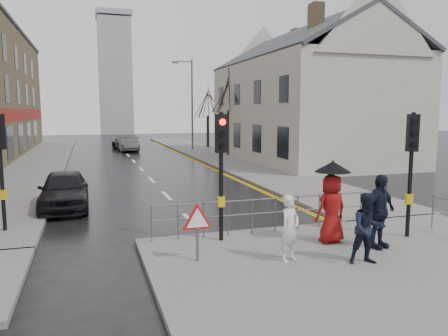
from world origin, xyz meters
TOP-DOWN VIEW (x-y plane):
  - ground at (0.00, 0.00)m, footprint 120.00×120.00m
  - near_pavement at (3.00, -3.50)m, footprint 10.00×9.00m
  - left_pavement at (-6.50, 23.00)m, footprint 4.00×44.00m
  - right_pavement at (6.50, 25.00)m, footprint 4.00×40.00m
  - pavement_bridge_right at (6.50, 3.00)m, footprint 4.00×4.20m
  - building_right_cream at (12.00, 18.00)m, footprint 9.00×16.40m
  - church_tower at (1.50, 62.00)m, footprint 5.00×5.00m
  - traffic_signal_near_left at (0.20, 0.20)m, footprint 0.28×0.27m
  - traffic_signal_near_right at (5.20, -1.00)m, footprint 0.34×0.33m
  - traffic_signal_far_left at (-5.50, 3.00)m, footprint 0.34×0.33m
  - guard_railing_front at (1.95, 0.60)m, footprint 7.14×0.04m
  - warning_sign at (-0.80, -1.21)m, footprint 0.80×0.07m
  - street_lamp at (5.82, 28.00)m, footprint 1.83×0.25m
  - tree_near at (7.50, 22.00)m, footprint 2.40×2.40m
  - tree_far at (8.00, 30.00)m, footprint 2.40×2.40m
  - pedestrian_a at (1.22, -1.83)m, footprint 0.66×0.58m
  - pedestrian_b at (2.81, -2.53)m, footprint 0.90×0.77m
  - pedestrian_with_umbrella at (2.89, -0.85)m, footprint 0.96×0.96m
  - pedestrian_d at (3.78, -1.62)m, footprint 1.18×0.74m
  - car_parked at (-4.00, 6.08)m, footprint 1.70×4.18m
  - car_mid at (0.35, 29.51)m, footprint 1.73×4.55m
  - car_far at (0.27, 31.20)m, footprint 2.44×4.78m

SIDE VIEW (x-z plane):
  - ground at x=0.00m, z-range 0.00..0.00m
  - near_pavement at x=3.00m, z-range 0.00..0.14m
  - left_pavement at x=-6.50m, z-range 0.00..0.14m
  - right_pavement at x=6.50m, z-range 0.00..0.14m
  - pavement_bridge_right at x=6.50m, z-range 0.00..0.14m
  - car_far at x=0.27m, z-range 0.00..1.33m
  - car_parked at x=-4.00m, z-range 0.00..1.42m
  - car_mid at x=0.35m, z-range 0.00..1.48m
  - guard_railing_front at x=1.95m, z-range 0.36..1.36m
  - pedestrian_a at x=1.22m, z-range 0.14..1.67m
  - pedestrian_b at x=2.81m, z-range 0.14..1.76m
  - warning_sign at x=-0.80m, z-range 0.37..1.72m
  - pedestrian_d at x=3.78m, z-range 0.14..2.02m
  - pedestrian_with_umbrella at x=2.89m, z-range 0.21..2.36m
  - traffic_signal_near_left at x=0.20m, z-range 0.76..4.16m
  - traffic_signal_near_right at x=5.20m, z-range 0.76..4.16m
  - traffic_signal_far_left at x=-5.50m, z-range 0.76..4.16m
  - tree_far at x=8.00m, z-range 1.60..7.24m
  - street_lamp at x=5.82m, z-range 0.71..8.71m
  - building_right_cream at x=12.00m, z-range -0.27..9.83m
  - tree_near at x=7.50m, z-range 1.85..8.43m
  - church_tower at x=1.50m, z-range 0.00..18.00m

